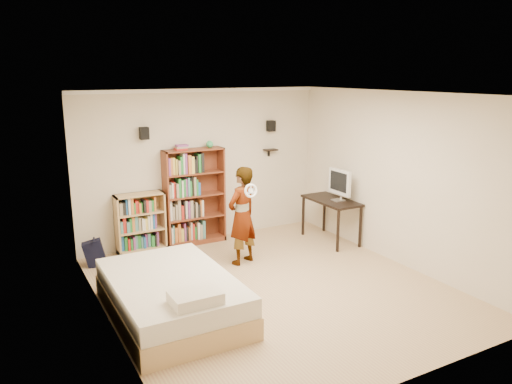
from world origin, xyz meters
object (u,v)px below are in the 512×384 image
low_bookshelf (141,223)px  daybed (171,291)px  computer_desk (331,220)px  person (242,216)px  tall_bookshelf (195,197)px

low_bookshelf → daybed: (-0.32, -2.42, -0.19)m
daybed → computer_desk: bearing=21.3°
person → low_bookshelf: bearing=-66.7°
tall_bookshelf → daybed: size_ratio=0.78×
tall_bookshelf → daybed: bearing=-118.1°
computer_desk → daybed: computer_desk is taller
low_bookshelf → computer_desk: size_ratio=0.90×
computer_desk → daybed: (-3.47, -1.35, -0.06)m
low_bookshelf → daybed: low_bookshelf is taller
tall_bookshelf → person: bearing=-77.0°
tall_bookshelf → computer_desk: 2.47m
computer_desk → person: person is taller
daybed → person: size_ratio=1.39×
daybed → person: bearing=36.1°
low_bookshelf → person: (1.27, -1.27, 0.28)m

